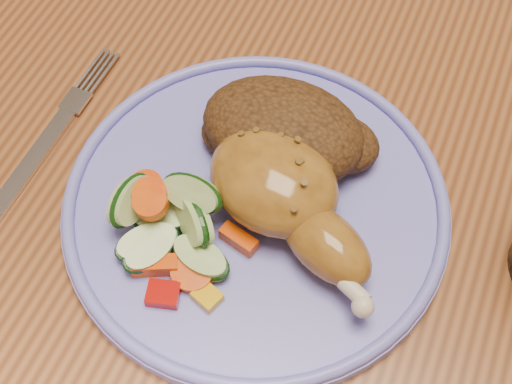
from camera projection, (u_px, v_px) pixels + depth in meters
dining_table at (358, 198)px, 0.67m from camera, size 0.90×1.40×0.75m
plate at (256, 206)px, 0.56m from camera, size 0.30×0.30×0.01m
plate_rim at (256, 199)px, 0.55m from camera, size 0.30×0.30×0.01m
chicken_leg at (286, 196)px, 0.53m from camera, size 0.16×0.13×0.06m
rice_pilaf at (287, 132)px, 0.57m from camera, size 0.14×0.10×0.06m
vegetable_pile at (169, 227)px, 0.53m from camera, size 0.12×0.11×0.06m
fork at (48, 139)px, 0.60m from camera, size 0.02×0.18×0.00m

